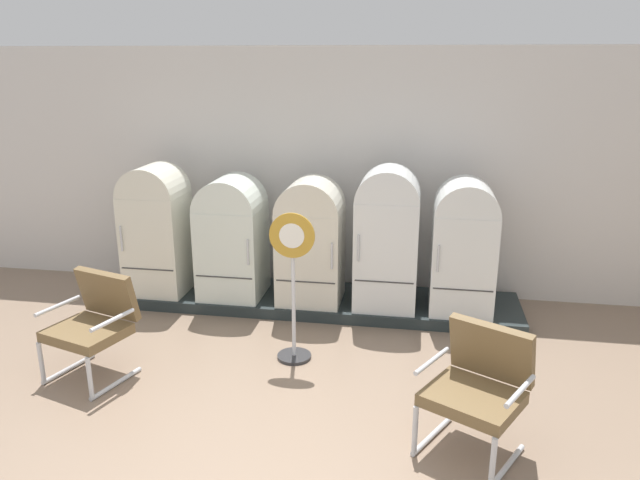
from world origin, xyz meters
name	(u,v)px	position (x,y,z in m)	size (l,w,h in m)	color
back_wall	(316,171)	(0.00, 3.66, 1.43)	(11.76, 0.12, 2.84)	silver
display_plinth	(306,300)	(0.00, 3.02, 0.06)	(4.74, 0.95, 0.12)	#242D2E
refrigerator_0	(156,226)	(-1.69, 2.89, 0.89)	(0.65, 0.63, 1.46)	silver
refrigerator_1	(232,234)	(-0.82, 2.93, 0.83)	(0.69, 0.70, 1.36)	silver
refrigerator_2	(311,238)	(0.07, 2.90, 0.84)	(0.69, 0.65, 1.37)	silver
refrigerator_3	(387,234)	(0.90, 2.90, 0.92)	(0.66, 0.64, 1.51)	white
refrigerator_4	(464,243)	(1.69, 2.93, 0.86)	(0.65, 0.71, 1.40)	white
armchair_left	(94,320)	(-1.53, 1.18, 0.52)	(0.80, 0.79, 0.92)	silver
armchair_right	(479,383)	(1.69, 0.64, 0.52)	(0.85, 0.85, 0.92)	silver
sign_stand	(293,294)	(0.13, 1.74, 0.65)	(0.41, 0.32, 1.42)	#2D2D30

